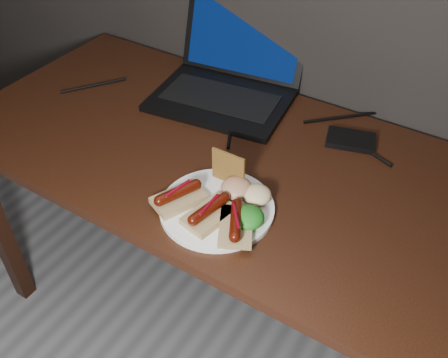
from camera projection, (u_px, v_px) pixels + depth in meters
The scene contains 12 objects.
desk at pixel (214, 173), 1.35m from camera, with size 1.40×0.70×0.75m.
laptop at pixel (229, 77), 1.46m from camera, with size 0.43×0.41×0.25m.
hard_drive at pixel (351, 140), 1.30m from camera, with size 0.12×0.08×0.02m, color black.
desk_cables at pixel (247, 116), 1.39m from camera, with size 0.95×0.41×0.01m.
plate at pixel (217, 208), 1.12m from camera, with size 0.26×0.26×0.01m, color white.
bread_sausage_left at pixel (178, 196), 1.11m from camera, with size 0.11×0.13×0.04m.
bread_sausage_center at pixel (209, 212), 1.07m from camera, with size 0.09×0.13×0.04m.
bread_sausage_right at pixel (236, 224), 1.05m from camera, with size 0.12×0.13×0.04m.
crispbread at pixel (228, 168), 1.15m from camera, with size 0.09×0.01×0.09m, color olive.
salad_greens at pixel (248, 217), 1.06m from camera, with size 0.07×0.07×0.04m, color #165310.
salsa_mound at pixel (236, 188), 1.13m from camera, with size 0.07×0.07×0.04m, color #9C1F0F.
coleslaw_mound at pixel (257, 195), 1.11m from camera, with size 0.06×0.06×0.04m, color beige.
Camera 1 is at (0.57, 0.53, 1.54)m, focal length 40.00 mm.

